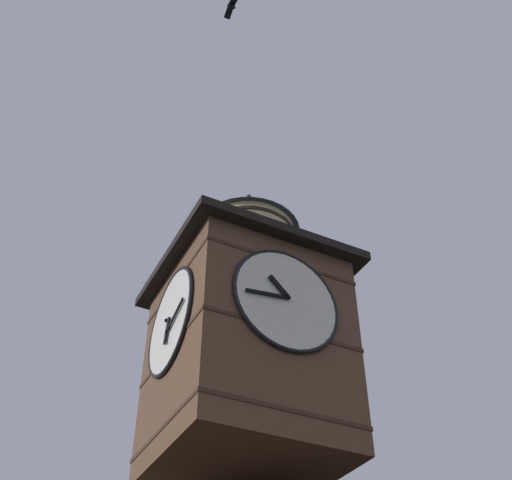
# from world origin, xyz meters

# --- Properties ---
(clock_tower) EXTENTS (4.73, 4.73, 8.45)m
(clock_tower) POSITION_xyz_m (0.08, 0.38, 11.48)
(clock_tower) COLOR brown
(clock_tower) RESTS_ON building_main
(flying_bird_high) EXTENTS (0.49, 0.29, 0.15)m
(flying_bird_high) POSITION_xyz_m (-3.95, -3.63, 19.15)
(flying_bird_high) COLOR black
(flying_bird_low) EXTENTS (0.25, 0.72, 0.16)m
(flying_bird_low) POSITION_xyz_m (2.61, 4.44, 18.75)
(flying_bird_low) COLOR black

